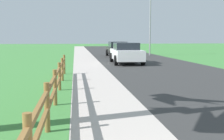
% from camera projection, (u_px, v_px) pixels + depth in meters
% --- Properties ---
extents(ground_plane, '(120.00, 120.00, 0.00)m').
position_uv_depth(ground_plane, '(95.00, 58.00, 26.40)').
color(ground_plane, '#40823C').
extents(road_asphalt, '(7.00, 66.00, 0.01)m').
position_uv_depth(road_asphalt, '(127.00, 56.00, 28.82)').
color(road_asphalt, '#313131').
rests_on(road_asphalt, ground).
extents(curb_concrete, '(6.00, 66.00, 0.01)m').
position_uv_depth(curb_concrete, '(64.00, 56.00, 27.97)').
color(curb_concrete, '#B9ADA6').
rests_on(curb_concrete, ground).
extents(grass_verge, '(5.00, 66.00, 0.00)m').
position_uv_depth(grass_verge, '(49.00, 56.00, 27.78)').
color(grass_verge, '#40823C').
rests_on(grass_verge, ground).
extents(rail_fence, '(0.11, 13.49, 1.00)m').
position_uv_depth(rail_fence, '(55.00, 85.00, 7.67)').
color(rail_fence, brown).
rests_on(rail_fence, ground).
extents(parked_suv_white, '(2.17, 4.67, 1.51)m').
position_uv_depth(parked_suv_white, '(126.00, 53.00, 20.33)').
color(parked_suv_white, white).
rests_on(parked_suv_white, ground).
extents(parked_car_black, '(2.02, 4.91, 1.48)m').
position_uv_depth(parked_car_black, '(118.00, 49.00, 27.56)').
color(parked_car_black, black).
rests_on(parked_car_black, ground).
extents(street_lamp, '(1.17, 0.20, 6.26)m').
position_uv_depth(street_lamp, '(151.00, 20.00, 29.42)').
color(street_lamp, gray).
rests_on(street_lamp, ground).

